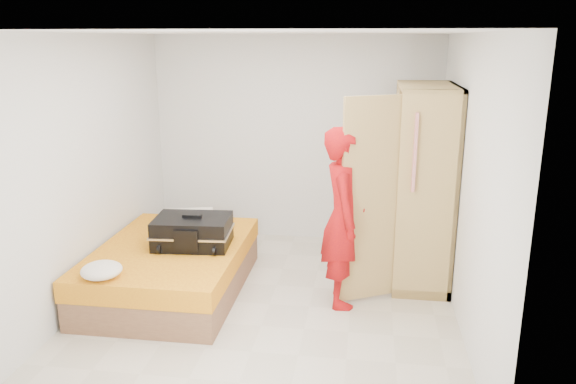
# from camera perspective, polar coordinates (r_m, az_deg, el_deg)

# --- Properties ---
(room) EXTENTS (4.00, 4.02, 2.60)m
(room) POSITION_cam_1_polar(r_m,az_deg,el_deg) (5.23, -2.03, 1.52)
(room) COLOR beige
(room) RESTS_ON ground
(bed) EXTENTS (1.42, 2.02, 0.50)m
(bed) POSITION_cam_1_polar(r_m,az_deg,el_deg) (5.98, -11.69, -7.59)
(bed) COLOR #8A5F3E
(bed) RESTS_ON ground
(wardrobe) EXTENTS (1.11, 1.45, 2.10)m
(wardrobe) POSITION_cam_1_polar(r_m,az_deg,el_deg) (6.07, 13.08, 0.14)
(wardrobe) COLOR tan
(wardrobe) RESTS_ON ground
(person) EXTENTS (0.49, 0.69, 1.76)m
(person) POSITION_cam_1_polar(r_m,az_deg,el_deg) (5.44, 5.64, -2.59)
(person) COLOR red
(person) RESTS_ON ground
(suitcase) EXTENTS (0.81, 0.62, 0.33)m
(suitcase) POSITION_cam_1_polar(r_m,az_deg,el_deg) (5.81, -9.67, -3.99)
(suitcase) COLOR black
(suitcase) RESTS_ON bed
(round_cushion) EXTENTS (0.36, 0.36, 0.14)m
(round_cushion) POSITION_cam_1_polar(r_m,az_deg,el_deg) (5.28, -18.42, -7.55)
(round_cushion) COLOR white
(round_cushion) RESTS_ON bed
(pillow) EXTENTS (0.62, 0.42, 0.10)m
(pillow) POSITION_cam_1_polar(r_m,az_deg,el_deg) (6.66, -10.07, -2.36)
(pillow) COLOR white
(pillow) RESTS_ON bed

